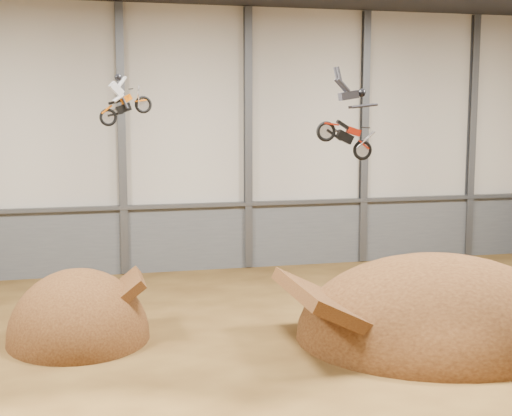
# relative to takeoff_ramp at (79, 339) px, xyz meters

# --- Properties ---
(floor) EXTENTS (40.00, 40.00, 0.00)m
(floor) POSITION_rel_takeoff_ramp_xyz_m (5.67, -4.29, 0.00)
(floor) COLOR #432B11
(floor) RESTS_ON ground
(back_wall) EXTENTS (40.00, 0.10, 14.00)m
(back_wall) POSITION_rel_takeoff_ramp_xyz_m (5.67, 10.71, 7.00)
(back_wall) COLOR beige
(back_wall) RESTS_ON ground
(lower_band_back) EXTENTS (39.80, 0.18, 3.50)m
(lower_band_back) POSITION_rel_takeoff_ramp_xyz_m (5.67, 10.61, 1.75)
(lower_band_back) COLOR #53565B
(lower_band_back) RESTS_ON ground
(steel_rail) EXTENTS (39.80, 0.35, 0.20)m
(steel_rail) POSITION_rel_takeoff_ramp_xyz_m (5.67, 10.46, 3.55)
(steel_rail) COLOR #47494F
(steel_rail) RESTS_ON lower_band_back
(steel_column_2) EXTENTS (0.40, 0.36, 13.90)m
(steel_column_2) POSITION_rel_takeoff_ramp_xyz_m (2.34, 10.51, 7.00)
(steel_column_2) COLOR #47494F
(steel_column_2) RESTS_ON ground
(steel_column_3) EXTENTS (0.40, 0.36, 13.90)m
(steel_column_3) POSITION_rel_takeoff_ramp_xyz_m (9.01, 10.51, 7.00)
(steel_column_3) COLOR #47494F
(steel_column_3) RESTS_ON ground
(steel_column_4) EXTENTS (0.40, 0.36, 13.90)m
(steel_column_4) POSITION_rel_takeoff_ramp_xyz_m (15.67, 10.51, 7.00)
(steel_column_4) COLOR #47494F
(steel_column_4) RESTS_ON ground
(steel_column_5) EXTENTS (0.40, 0.36, 13.90)m
(steel_column_5) POSITION_rel_takeoff_ramp_xyz_m (22.34, 10.51, 7.00)
(steel_column_5) COLOR #47494F
(steel_column_5) RESTS_ON ground
(takeoff_ramp) EXTENTS (5.29, 6.11, 5.29)m
(takeoff_ramp) POSITION_rel_takeoff_ramp_xyz_m (0.00, 0.00, 0.00)
(takeoff_ramp) COLOR #3D210F
(takeoff_ramp) RESTS_ON ground
(landing_ramp) EXTENTS (10.82, 9.57, 6.24)m
(landing_ramp) POSITION_rel_takeoff_ramp_xyz_m (13.26, -2.93, 0.00)
(landing_ramp) COLOR #3D210F
(landing_ramp) RESTS_ON ground
(fmx_rider_a) EXTENTS (2.53, 1.11, 2.33)m
(fmx_rider_a) POSITION_rel_takeoff_ramp_xyz_m (2.01, -0.65, 9.13)
(fmx_rider_a) COLOR #C75705
(fmx_rider_b) EXTENTS (4.00, 0.91, 3.79)m
(fmx_rider_b) POSITION_rel_takeoff_ramp_xyz_m (9.72, -1.69, 8.43)
(fmx_rider_b) COLOR #AA1C09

